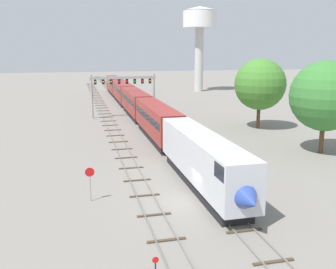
{
  "coord_description": "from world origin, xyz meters",
  "views": [
    {
      "loc": [
        -8.74,
        -27.89,
        12.14
      ],
      "look_at": [
        1.0,
        12.0,
        3.0
      ],
      "focal_mm": 40.33,
      "sensor_mm": 36.0,
      "label": 1
    }
  ],
  "objects_px": {
    "stop_sign": "(90,179)",
    "passenger_train": "(135,102)",
    "trackside_tree_left": "(260,84)",
    "signal_gantry": "(123,85)",
    "water_tower": "(200,24)",
    "trackside_tree_mid": "(325,96)"
  },
  "relations": [
    {
      "from": "passenger_train",
      "to": "stop_sign",
      "type": "distance_m",
      "value": 41.62
    },
    {
      "from": "water_tower",
      "to": "stop_sign",
      "type": "distance_m",
      "value": 90.38
    },
    {
      "from": "signal_gantry",
      "to": "water_tower",
      "type": "height_order",
      "value": "water_tower"
    },
    {
      "from": "trackside_tree_mid",
      "to": "trackside_tree_left",
      "type": "bearing_deg",
      "value": 91.86
    },
    {
      "from": "signal_gantry",
      "to": "water_tower",
      "type": "distance_m",
      "value": 51.94
    },
    {
      "from": "signal_gantry",
      "to": "stop_sign",
      "type": "xyz_separation_m",
      "value": [
        -7.75,
        -39.62,
        -4.03
      ]
    },
    {
      "from": "signal_gantry",
      "to": "trackside_tree_left",
      "type": "relative_size",
      "value": 1.1
    },
    {
      "from": "trackside_tree_left",
      "to": "trackside_tree_mid",
      "type": "bearing_deg",
      "value": -88.14
    },
    {
      "from": "signal_gantry",
      "to": "water_tower",
      "type": "xyz_separation_m",
      "value": [
        28.26,
        41.32,
        13.87
      ]
    },
    {
      "from": "passenger_train",
      "to": "trackside_tree_left",
      "type": "bearing_deg",
      "value": -42.99
    },
    {
      "from": "stop_sign",
      "to": "trackside_tree_mid",
      "type": "xyz_separation_m",
      "value": [
        27.82,
        8.77,
        5.05
      ]
    },
    {
      "from": "signal_gantry",
      "to": "trackside_tree_left",
      "type": "distance_m",
      "value": 24.91
    },
    {
      "from": "stop_sign",
      "to": "trackside_tree_left",
      "type": "height_order",
      "value": "trackside_tree_left"
    },
    {
      "from": "signal_gantry",
      "to": "trackside_tree_mid",
      "type": "height_order",
      "value": "trackside_tree_mid"
    },
    {
      "from": "stop_sign",
      "to": "passenger_train",
      "type": "bearing_deg",
      "value": 76.1
    },
    {
      "from": "stop_sign",
      "to": "trackside_tree_mid",
      "type": "height_order",
      "value": "trackside_tree_mid"
    },
    {
      "from": "passenger_train",
      "to": "stop_sign",
      "type": "height_order",
      "value": "passenger_train"
    },
    {
      "from": "passenger_train",
      "to": "trackside_tree_mid",
      "type": "relative_size",
      "value": 8.8
    },
    {
      "from": "passenger_train",
      "to": "signal_gantry",
      "type": "height_order",
      "value": "signal_gantry"
    },
    {
      "from": "passenger_train",
      "to": "signal_gantry",
      "type": "xyz_separation_m",
      "value": [
        -2.25,
        -0.77,
        3.3
      ]
    },
    {
      "from": "stop_sign",
      "to": "trackside_tree_left",
      "type": "distance_m",
      "value": 36.89
    },
    {
      "from": "passenger_train",
      "to": "trackside_tree_mid",
      "type": "height_order",
      "value": "trackside_tree_mid"
    }
  ]
}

